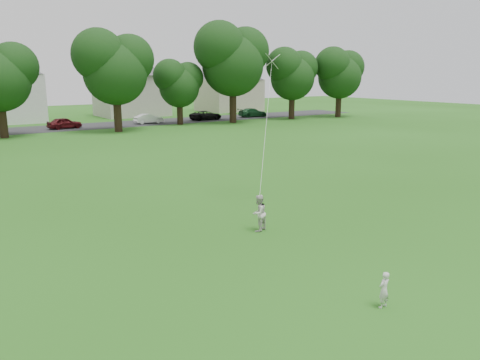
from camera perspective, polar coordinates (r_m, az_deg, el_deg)
ground at (r=14.53m, az=4.68°, el=-10.32°), size 160.00×160.00×0.00m
street at (r=53.32m, az=-25.12°, el=5.50°), size 90.00×7.00×0.01m
toddler at (r=12.42m, az=17.13°, el=-12.68°), size 0.36×0.25×0.95m
older_boy at (r=17.28m, az=2.30°, el=-4.05°), size 0.81×0.72×1.38m
kite at (r=18.91m, az=3.18°, el=6.47°), size 2.05×2.18×6.94m
tree_row at (r=47.98m, az=-18.50°, el=13.05°), size 79.84×8.46×11.88m
parked_cars at (r=52.36m, az=-24.48°, el=6.11°), size 61.37×2.57×1.25m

